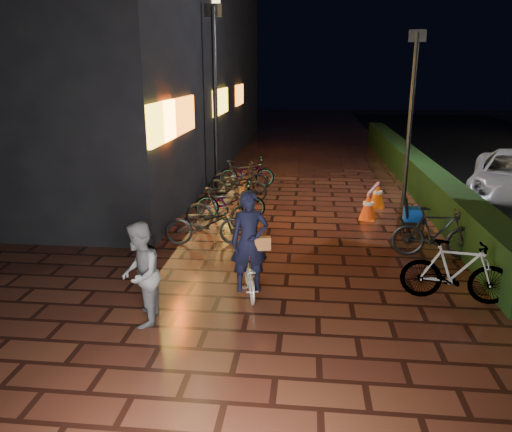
# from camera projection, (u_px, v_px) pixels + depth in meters

# --- Properties ---
(ground) EXTENTS (80.00, 80.00, 0.00)m
(ground) POSITION_uv_depth(u_px,v_px,m) (316.00, 264.00, 9.94)
(ground) COLOR #381911
(ground) RESTS_ON ground
(hedge) EXTENTS (0.70, 20.00, 1.00)m
(hedge) POSITION_uv_depth(u_px,v_px,m) (411.00, 167.00, 17.09)
(hedge) COLOR black
(hedge) RESTS_ON ground
(bystander_person) EXTENTS (0.72, 0.86, 1.61)m
(bystander_person) POSITION_uv_depth(u_px,v_px,m) (140.00, 274.00, 7.41)
(bystander_person) COLOR #57575A
(bystander_person) RESTS_ON ground
(storefront_block) EXTENTS (12.09, 22.00, 9.00)m
(storefront_block) POSITION_uv_depth(u_px,v_px,m) (86.00, 50.00, 20.58)
(storefront_block) COLOR black
(storefront_block) RESTS_ON ground
(lamp_post_hedge) EXTENTS (0.45, 0.20, 4.73)m
(lamp_post_hedge) POSITION_uv_depth(u_px,v_px,m) (411.00, 112.00, 13.66)
(lamp_post_hedge) COLOR black
(lamp_post_hedge) RESTS_ON ground
(lamp_post_sf) EXTENTS (0.53, 0.16, 5.58)m
(lamp_post_sf) POSITION_uv_depth(u_px,v_px,m) (215.00, 92.00, 15.30)
(lamp_post_sf) COLOR black
(lamp_post_sf) RESTS_ON ground
(cyclist) EXTENTS (0.75, 1.36, 1.85)m
(cyclist) POSITION_uv_depth(u_px,v_px,m) (249.00, 257.00, 8.40)
(cyclist) COLOR silver
(cyclist) RESTS_ON ground
(traffic_barrier) EXTENTS (0.87, 1.74, 0.71)m
(traffic_barrier) POSITION_uv_depth(u_px,v_px,m) (373.00, 200.00, 13.39)
(traffic_barrier) COLOR #ED3F0C
(traffic_barrier) RESTS_ON ground
(cart_assembly) EXTENTS (0.55, 0.55, 1.01)m
(cart_assembly) POSITION_uv_depth(u_px,v_px,m) (412.00, 216.00, 11.36)
(cart_assembly) COLOR black
(cart_assembly) RESTS_ON ground
(parked_bikes_storefront) EXTENTS (2.10, 6.57, 1.06)m
(parked_bikes_storefront) POSITION_uv_depth(u_px,v_px,m) (232.00, 192.00, 13.66)
(parked_bikes_storefront) COLOR black
(parked_bikes_storefront) RESTS_ON ground
(parked_bikes_hedge) EXTENTS (1.95, 2.73, 1.06)m
(parked_bikes_hedge) POSITION_uv_depth(u_px,v_px,m) (445.00, 250.00, 9.19)
(parked_bikes_hedge) COLOR black
(parked_bikes_hedge) RESTS_ON ground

